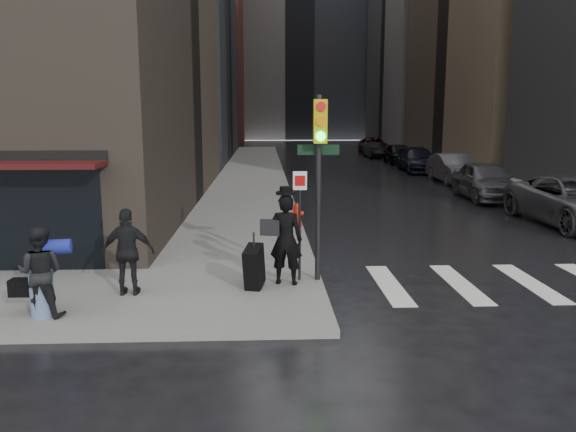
# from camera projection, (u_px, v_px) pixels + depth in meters

# --- Properties ---
(ground) EXTENTS (140.00, 140.00, 0.00)m
(ground) POSITION_uv_depth(u_px,v_px,m) (229.00, 302.00, 11.35)
(ground) COLOR black
(ground) RESTS_ON ground
(sidewalk_left) EXTENTS (4.00, 50.00, 0.15)m
(sidewalk_left) POSITION_uv_depth(u_px,v_px,m) (253.00, 169.00, 37.87)
(sidewalk_left) COLOR slate
(sidewalk_left) RESTS_ON ground
(sidewalk_right) EXTENTS (3.00, 50.00, 0.15)m
(sidewalk_right) POSITION_uv_depth(u_px,v_px,m) (450.00, 168.00, 38.45)
(sidewalk_right) COLOR slate
(sidewalk_right) RESTS_ON ground
(crosswalk) EXTENTS (8.50, 3.00, 0.01)m
(crosswalk) POSITION_uv_depth(u_px,v_px,m) (565.00, 282.00, 12.65)
(crosswalk) COLOR silver
(crosswalk) RESTS_ON ground
(bldg_left_far) EXTENTS (22.00, 20.00, 26.00)m
(bldg_left_far) POSITION_uv_depth(u_px,v_px,m) (152.00, 38.00, 69.42)
(bldg_left_far) COLOR brown
(bldg_left_far) RESTS_ON ground
(bldg_right_far) EXTENTS (22.00, 20.00, 25.00)m
(bldg_right_far) POSITION_uv_depth(u_px,v_px,m) (474.00, 40.00, 67.22)
(bldg_right_far) COLOR slate
(bldg_right_far) RESTS_ON ground
(bldg_distant) EXTENTS (40.00, 12.00, 32.00)m
(bldg_distant) POSITION_uv_depth(u_px,v_px,m) (297.00, 32.00, 85.41)
(bldg_distant) COLOR slate
(bldg_distant) RESTS_ON ground
(man_overcoat) EXTENTS (1.31, 1.02, 2.14)m
(man_overcoat) POSITION_uv_depth(u_px,v_px,m) (279.00, 244.00, 11.82)
(man_overcoat) COLOR black
(man_overcoat) RESTS_ON ground
(man_jeans) EXTENTS (1.17, 0.64, 1.64)m
(man_jeans) POSITION_uv_depth(u_px,v_px,m) (40.00, 272.00, 9.97)
(man_jeans) COLOR black
(man_jeans) RESTS_ON ground
(man_greycoat) EXTENTS (1.03, 0.43, 1.76)m
(man_greycoat) POSITION_uv_depth(u_px,v_px,m) (128.00, 252.00, 11.17)
(man_greycoat) COLOR black
(man_greycoat) RESTS_ON ground
(traffic_light) EXTENTS (1.00, 0.45, 3.99)m
(traffic_light) POSITION_uv_depth(u_px,v_px,m) (317.00, 163.00, 11.81)
(traffic_light) COLOR black
(traffic_light) RESTS_ON ground
(fire_hydrant) EXTENTS (0.43, 0.33, 0.76)m
(fire_hydrant) POSITION_uv_depth(u_px,v_px,m) (297.00, 216.00, 18.18)
(fire_hydrant) COLOR #B2190A
(fire_hydrant) RESTS_ON ground
(parked_car_1) EXTENTS (2.29, 5.04, 1.68)m
(parked_car_1) POSITION_uv_depth(u_px,v_px,m) (485.00, 181.00, 24.85)
(parked_car_1) COLOR #505055
(parked_car_1) RESTS_ON ground
(parked_car_2) EXTENTS (1.70, 4.80, 1.58)m
(parked_car_2) POSITION_uv_depth(u_px,v_px,m) (453.00, 169.00, 30.86)
(parked_car_2) COLOR #44444A
(parked_car_2) RESTS_ON ground
(parked_car_3) EXTENTS (2.42, 5.39, 1.53)m
(parked_car_3) POSITION_uv_depth(u_px,v_px,m) (418.00, 160.00, 36.83)
(parked_car_3) COLOR black
(parked_car_3) RESTS_ON ground
(parked_car_4) EXTENTS (2.05, 4.63, 1.55)m
(parked_car_4) POSITION_uv_depth(u_px,v_px,m) (399.00, 154.00, 42.81)
(parked_car_4) COLOR black
(parked_car_4) RESTS_ON ground
(parked_car_5) EXTENTS (1.50, 4.11, 1.34)m
(parked_car_5) POSITION_uv_depth(u_px,v_px,m) (375.00, 150.00, 48.78)
(parked_car_5) COLOR black
(parked_car_5) RESTS_ON ground
(parked_car_6) EXTENTS (2.98, 5.70, 1.53)m
(parked_car_6) POSITION_uv_depth(u_px,v_px,m) (373.00, 145.00, 54.78)
(parked_car_6) COLOR #3F0C0F
(parked_car_6) RESTS_ON ground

